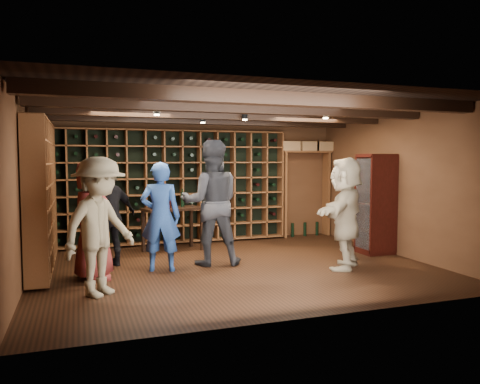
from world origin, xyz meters
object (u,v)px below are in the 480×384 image
object	(u,v)px
man_grey_suit	(211,203)
display_cabinet	(375,206)
guest_red_floral	(93,220)
guest_beige	(345,213)
man_blue_shirt	(160,217)
guest_khaki	(99,227)
tasting_table	(172,212)
guest_woman_black	(110,216)

from	to	relation	value
man_grey_suit	display_cabinet	bearing A→B (deg)	-171.30
guest_red_floral	guest_beige	xyz separation A→B (m)	(3.71, -0.57, 0.02)
man_blue_shirt	guest_khaki	distance (m)	1.39
display_cabinet	guest_khaki	xyz separation A→B (m)	(-4.78, -1.10, 0.00)
man_grey_suit	tasting_table	world-z (taller)	man_grey_suit
tasting_table	guest_khaki	bearing A→B (deg)	-132.70
display_cabinet	man_grey_suit	world-z (taller)	man_grey_suit
display_cabinet	man_grey_suit	distance (m)	3.02
guest_woman_black	guest_khaki	world-z (taller)	guest_khaki
guest_red_floral	tasting_table	xyz separation A→B (m)	(1.44, 1.63, -0.13)
guest_beige	tasting_table	size ratio (longest dim) A/B	1.48
man_grey_suit	man_blue_shirt	bearing A→B (deg)	22.17
guest_woman_black	guest_khaki	bearing A→B (deg)	50.05
guest_red_floral	tasting_table	world-z (taller)	guest_red_floral
guest_woman_black	man_blue_shirt	bearing A→B (deg)	111.26
man_blue_shirt	guest_khaki	bearing A→B (deg)	63.42
guest_woman_black	tasting_table	size ratio (longest dim) A/B	1.38
man_blue_shirt	guest_woman_black	world-z (taller)	man_blue_shirt
man_blue_shirt	man_grey_suit	xyz separation A→B (m)	(0.84, 0.17, 0.17)
man_blue_shirt	guest_woman_black	distance (m)	0.88
tasting_table	guest_woman_black	bearing A→B (deg)	-155.31
man_grey_suit	guest_red_floral	bearing A→B (deg)	21.79
guest_red_floral	display_cabinet	bearing A→B (deg)	-88.49
man_blue_shirt	man_grey_suit	bearing A→B (deg)	-153.39
guest_khaki	guest_beige	world-z (taller)	guest_beige
guest_woman_black	tasting_table	world-z (taller)	guest_woman_black
man_grey_suit	guest_woman_black	bearing A→B (deg)	-2.28
display_cabinet	tasting_table	bearing A→B (deg)	157.79
guest_red_floral	guest_beige	size ratio (longest dim) A/B	0.98
guest_woman_black	guest_beige	world-z (taller)	guest_beige
guest_red_floral	guest_khaki	bearing A→B (deg)	-178.00
man_grey_suit	guest_khaki	world-z (taller)	man_grey_suit
guest_red_floral	guest_khaki	world-z (taller)	guest_khaki
man_blue_shirt	guest_woman_black	size ratio (longest dim) A/B	1.03
display_cabinet	tasting_table	xyz separation A→B (m)	(-3.39, 1.39, -0.14)
display_cabinet	guest_khaki	bearing A→B (deg)	-167.05
man_blue_shirt	tasting_table	size ratio (longest dim) A/B	1.42
guest_khaki	guest_beige	xyz separation A→B (m)	(3.65, 0.28, 0.00)
guest_khaki	man_grey_suit	bearing A→B (deg)	-8.40
man_grey_suit	guest_woman_black	distance (m)	1.60
guest_woman_black	tasting_table	xyz separation A→B (m)	(1.17, 0.92, -0.08)
guest_woman_black	guest_red_floral	bearing A→B (deg)	37.36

